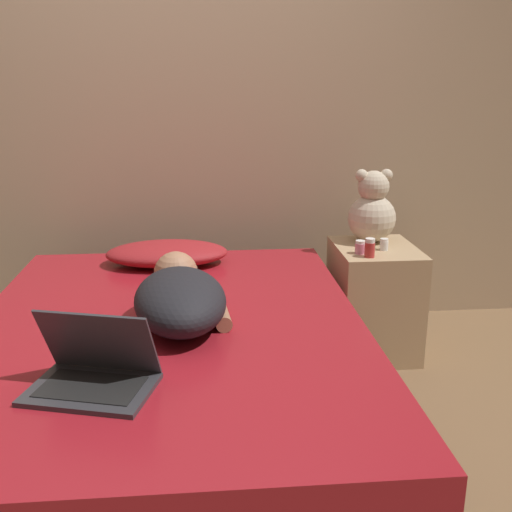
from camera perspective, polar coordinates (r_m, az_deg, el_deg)
name	(u,v)px	position (r m, az deg, el deg)	size (l,w,h in m)	color
ground_plane	(174,439)	(2.52, -7.86, -16.86)	(12.00, 12.00, 0.00)	brown
wall_back	(174,95)	(3.39, -7.80, 14.96)	(8.00, 0.06, 2.60)	tan
bed	(171,383)	(2.40, -8.09, -11.90)	(1.50, 2.00, 0.50)	#2D2319
nightstand	(373,299)	(3.17, 11.11, -4.08)	(0.40, 0.49, 0.57)	tan
pillow	(167,253)	(2.99, -8.46, 0.26)	(0.60, 0.35, 0.11)	maroon
person_lying	(180,296)	(2.27, -7.22, -3.81)	(0.38, 0.72, 0.20)	black
laptop	(94,371)	(1.86, -15.18, -10.54)	(0.41, 0.34, 0.24)	#333338
teddy_bear	(372,211)	(3.15, 11.00, 4.27)	(0.25, 0.25, 0.38)	beige
bottle_white	(384,244)	(3.03, 12.10, 1.08)	(0.04, 0.04, 0.06)	white
bottle_pink	(360,247)	(2.95, 9.88, 0.82)	(0.05, 0.05, 0.07)	pink
bottle_red	(370,248)	(2.90, 10.78, 0.75)	(0.05, 0.05, 0.09)	#B72D2D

